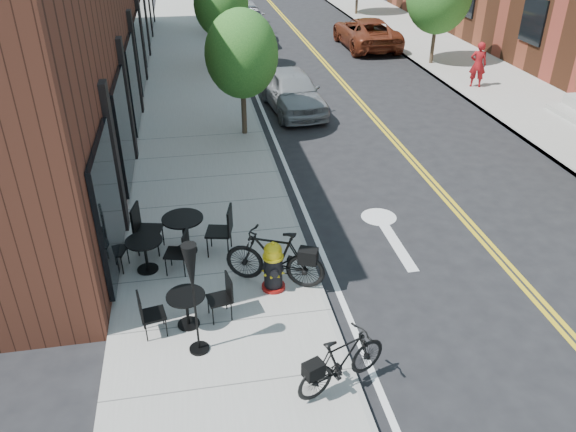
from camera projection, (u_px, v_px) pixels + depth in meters
ground at (331, 314)px, 10.38m from camera, size 120.00×120.00×0.00m
sidewalk_near at (200, 126)px, 18.57m from camera, size 4.00×70.00×0.12m
sidewalk_far at (532, 105)px, 20.41m from camera, size 4.00×70.00×0.12m
building_near at (57, 1)px, 19.57m from camera, size 5.00×28.00×7.00m
tree_near_a at (242, 54)px, 16.66m from camera, size 2.20×2.20×3.81m
tree_near_b at (221, 4)px, 23.42m from camera, size 2.30×2.30×3.98m
fire_hydrant at (273, 267)px, 10.64m from camera, size 0.59×0.59×1.05m
bicycle_left at (275, 257)px, 10.73m from camera, size 2.03×1.33×1.19m
bicycle_right at (342, 361)px, 8.50m from camera, size 1.69×1.07×0.98m
bistro_set_a at (187, 306)px, 9.75m from camera, size 1.61×0.80×0.85m
bistro_set_b at (184, 230)px, 11.72m from camera, size 2.04×1.03×1.07m
bistro_set_c at (145, 251)px, 11.17m from camera, size 1.75×0.90×0.92m
patio_umbrella at (192, 277)px, 8.67m from camera, size 0.34×0.34×2.09m
parked_car_a at (292, 91)px, 19.76m from camera, size 2.06×4.34×1.43m
parked_car_b at (243, 25)px, 29.02m from camera, size 2.30×5.08×1.62m
parked_car_c at (244, 18)px, 30.89m from camera, size 2.27×5.36×1.54m
parked_car_far at (366, 33)px, 27.91m from camera, size 2.41×5.23×1.45m
pedestrian at (478, 65)px, 21.75m from camera, size 0.74×0.62×1.73m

